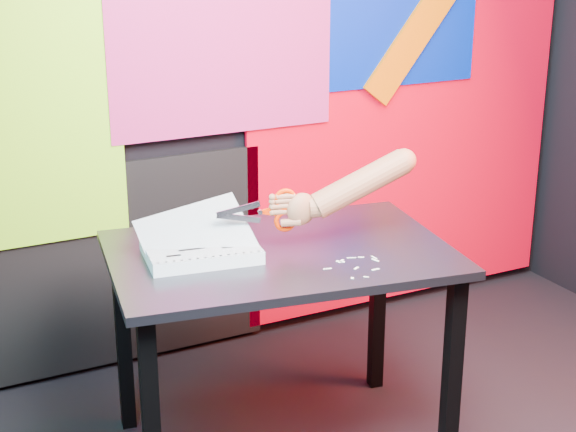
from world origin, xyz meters
TOP-DOWN VIEW (x-y plane):
  - room at (0.00, 0.00)m, footprint 3.01×3.01m
  - backdrop at (0.06, 1.46)m, footprint 2.88×0.05m
  - work_table at (-0.41, 0.63)m, footprint 1.21×0.90m
  - printout_stack at (-0.66, 0.69)m, footprint 0.39×0.31m
  - scissors at (-0.41, 0.63)m, footprint 0.26×0.07m
  - hand_forearm at (-0.18, 0.58)m, footprint 0.47×0.17m
  - paper_clippings at (-0.25, 0.41)m, footprint 0.20×0.17m

SIDE VIEW (x-z plane):
  - work_table at x=-0.41m, z-range 0.27..1.02m
  - paper_clippings at x=-0.25m, z-range 0.75..0.75m
  - printout_stack at x=-0.66m, z-range 0.68..0.87m
  - scissors at x=-0.41m, z-range 0.81..0.96m
  - hand_forearm at x=-0.18m, z-range 0.83..1.06m
  - backdrop at x=0.06m, z-range -0.08..2.00m
  - room at x=0.00m, z-range 0.00..2.71m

